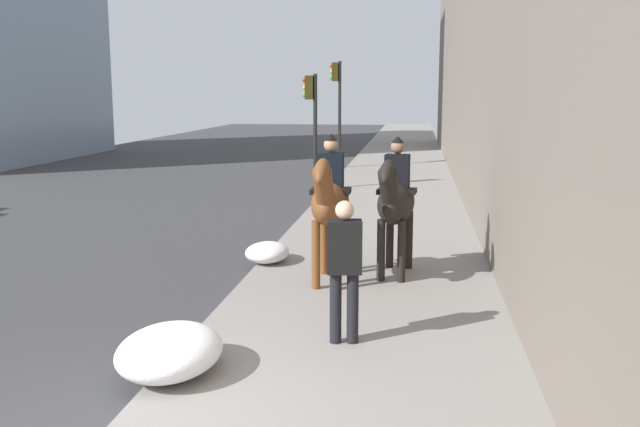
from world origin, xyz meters
The scene contains 7 objects.
mounted_horse_near centered at (5.12, -1.38, 1.40)m, with size 2.15×0.60×2.30m.
mounted_horse_far centered at (5.69, -2.37, 1.34)m, with size 2.15×0.73×2.24m.
pedestrian_greeting centered at (2.48, -1.87, 1.10)m, with size 0.31×0.43×1.70m.
traffic_light_near_curb centered at (15.65, 0.41, 2.40)m, with size 0.20×0.44×3.56m.
traffic_light_far_curb centered at (21.95, 0.34, 2.78)m, with size 0.20×0.44×4.18m.
snow_pile_near centered at (1.32, -0.15, 0.36)m, with size 1.41×1.08×0.49m, color white.
snow_pile_far centered at (6.32, -0.15, 0.29)m, with size 0.98×0.76×0.34m, color white.
Camera 1 is at (-5.52, -2.66, 3.06)m, focal length 39.95 mm.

